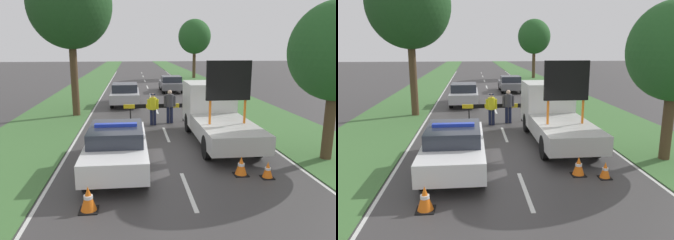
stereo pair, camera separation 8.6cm
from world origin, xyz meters
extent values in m
plane|color=#3D3A3A|center=(0.00, 0.00, 0.00)|extent=(160.00, 160.00, 0.00)
cube|color=silver|center=(0.00, -2.79, 0.00)|extent=(0.12, 2.57, 0.01)
cube|color=silver|center=(0.00, 3.29, 0.00)|extent=(0.12, 2.57, 0.01)
cube|color=silver|center=(0.00, 9.37, 0.00)|extent=(0.12, 2.57, 0.01)
cube|color=silver|center=(0.00, 15.44, 0.00)|extent=(0.12, 2.57, 0.01)
cube|color=silver|center=(0.00, 21.52, 0.00)|extent=(0.12, 2.57, 0.01)
cube|color=silver|center=(0.00, 27.60, 0.00)|extent=(0.12, 2.57, 0.01)
cube|color=silver|center=(0.00, 33.67, 0.00)|extent=(0.12, 2.57, 0.01)
cube|color=silver|center=(0.00, 39.75, 0.00)|extent=(0.12, 2.57, 0.01)
cube|color=silver|center=(-3.99, 13.37, 0.00)|extent=(0.10, 59.18, 0.01)
cube|color=silver|center=(3.99, 13.37, 0.00)|extent=(0.10, 59.18, 0.01)
cube|color=#427038|center=(-6.08, 20.00, 0.01)|extent=(3.98, 120.00, 0.03)
cube|color=#427038|center=(6.08, 20.00, 0.01)|extent=(3.98, 120.00, 0.03)
cube|color=white|center=(-2.05, -0.82, 0.69)|extent=(1.91, 4.88, 0.63)
cube|color=#282D38|center=(-2.05, -0.97, 1.24)|extent=(1.68, 2.24, 0.46)
cylinder|color=black|center=(-2.88, 0.69, 0.38)|extent=(0.24, 0.76, 0.76)
cylinder|color=black|center=(-1.21, 0.69, 0.38)|extent=(0.24, 0.76, 0.76)
cylinder|color=black|center=(-2.88, -2.33, 0.38)|extent=(0.24, 0.76, 0.76)
cylinder|color=black|center=(-1.21, -2.33, 0.38)|extent=(0.24, 0.76, 0.76)
cube|color=#1E38C6|center=(-2.05, -0.97, 1.52)|extent=(1.34, 0.24, 0.10)
cube|color=#193399|center=(-2.05, -0.82, 0.73)|extent=(1.92, 4.00, 0.10)
cube|color=black|center=(-2.05, 1.66, 0.63)|extent=(1.05, 0.08, 0.38)
cube|color=white|center=(2.05, 3.67, 1.39)|extent=(2.12, 2.23, 1.90)
cube|color=#232833|center=(2.05, 4.76, 1.73)|extent=(1.80, 0.04, 0.84)
cube|color=#B2B2AD|center=(2.05, 0.56, 0.77)|extent=(2.12, 3.99, 0.66)
cylinder|color=#D16619|center=(1.37, 0.56, 1.55)|extent=(0.09, 0.09, 0.90)
cylinder|color=#D16619|center=(2.72, 0.56, 1.55)|extent=(0.09, 0.09, 0.90)
cube|color=black|center=(2.05, 0.56, 2.73)|extent=(1.68, 0.12, 1.47)
cylinder|color=black|center=(1.11, 3.67, 0.44)|extent=(0.24, 0.88, 0.88)
cylinder|color=black|center=(2.99, 3.67, 0.44)|extent=(0.24, 0.88, 0.88)
cylinder|color=black|center=(1.11, -0.24, 0.44)|extent=(0.24, 0.88, 0.88)
cylinder|color=black|center=(2.99, -0.24, 0.44)|extent=(0.24, 0.88, 0.88)
cylinder|color=black|center=(-1.63, 5.95, 0.38)|extent=(0.07, 0.07, 0.76)
cylinder|color=black|center=(1.22, 5.95, 0.38)|extent=(0.07, 0.07, 0.76)
cube|color=yellow|center=(-1.69, 5.95, 0.86)|extent=(0.59, 0.08, 0.21)
cube|color=black|center=(-1.10, 5.95, 0.86)|extent=(0.59, 0.08, 0.21)
cube|color=yellow|center=(-0.50, 5.95, 0.86)|extent=(0.59, 0.08, 0.21)
cube|color=black|center=(0.09, 5.95, 0.86)|extent=(0.59, 0.08, 0.21)
cube|color=yellow|center=(0.68, 5.95, 0.86)|extent=(0.59, 0.08, 0.21)
cube|color=black|center=(1.28, 5.95, 0.86)|extent=(0.59, 0.08, 0.21)
cylinder|color=#191E38|center=(-0.55, 5.24, 0.41)|extent=(0.15, 0.15, 0.81)
cylinder|color=#191E38|center=(-0.39, 5.24, 0.41)|extent=(0.15, 0.15, 0.81)
cylinder|color=yellow|center=(-0.47, 5.24, 1.12)|extent=(0.37, 0.37, 0.61)
cylinder|color=yellow|center=(-0.70, 5.24, 1.09)|extent=(0.12, 0.12, 0.52)
cylinder|color=yellow|center=(-0.24, 5.24, 1.09)|extent=(0.12, 0.12, 0.52)
sphere|color=beige|center=(-0.47, 5.24, 1.53)|extent=(0.21, 0.21, 0.21)
cylinder|color=#141933|center=(-0.47, 5.24, 1.58)|extent=(0.24, 0.24, 0.05)
cylinder|color=#191E38|center=(0.34, 5.58, 0.44)|extent=(0.16, 0.16, 0.88)
cylinder|color=#191E38|center=(0.53, 5.58, 0.44)|extent=(0.16, 0.16, 0.88)
cylinder|color=#3D3D42|center=(0.43, 5.58, 1.20)|extent=(0.40, 0.40, 0.66)
cylinder|color=#3D3D42|center=(0.19, 5.58, 1.17)|extent=(0.13, 0.13, 0.56)
cylinder|color=#3D3D42|center=(0.68, 5.58, 1.17)|extent=(0.13, 0.13, 0.56)
sphere|color=beige|center=(0.43, 5.58, 1.64)|extent=(0.23, 0.23, 0.23)
cube|color=black|center=(1.84, -1.83, 0.01)|extent=(0.44, 0.44, 0.03)
cone|color=orange|center=(1.84, -1.83, 0.32)|extent=(0.37, 0.37, 0.58)
cylinder|color=white|center=(1.84, -1.83, 0.35)|extent=(0.21, 0.21, 0.08)
cube|color=black|center=(2.58, -2.15, 0.01)|extent=(0.37, 0.37, 0.03)
cone|color=orange|center=(2.58, -2.15, 0.28)|extent=(0.32, 0.32, 0.49)
cylinder|color=white|center=(2.58, -2.15, 0.30)|extent=(0.18, 0.18, 0.07)
cube|color=black|center=(-2.64, -3.66, 0.01)|extent=(0.47, 0.47, 0.03)
cone|color=orange|center=(-2.64, -3.66, 0.34)|extent=(0.40, 0.40, 0.61)
cylinder|color=white|center=(-2.64, -3.66, 0.37)|extent=(0.22, 0.22, 0.09)
cube|color=#B2B2B7|center=(-2.01, 11.57, 0.63)|extent=(1.91, 4.28, 0.62)
cube|color=#282D38|center=(-2.01, 11.44, 1.21)|extent=(1.68, 1.97, 0.54)
cylinder|color=black|center=(-2.84, 12.90, 0.32)|extent=(0.24, 0.65, 0.65)
cylinder|color=black|center=(-1.17, 12.90, 0.32)|extent=(0.24, 0.65, 0.65)
cylinder|color=black|center=(-2.84, 10.24, 0.32)|extent=(0.24, 0.65, 0.65)
cylinder|color=black|center=(-1.17, 10.24, 0.32)|extent=(0.24, 0.65, 0.65)
cube|color=slate|center=(1.98, 18.08, 0.60)|extent=(1.92, 4.21, 0.55)
cube|color=#282D38|center=(1.98, 17.95, 1.13)|extent=(1.69, 1.94, 0.51)
cylinder|color=black|center=(1.14, 19.38, 0.32)|extent=(0.24, 0.64, 0.64)
cylinder|color=black|center=(2.83, 19.38, 0.32)|extent=(0.24, 0.64, 0.64)
cylinder|color=black|center=(1.14, 16.78, 0.32)|extent=(0.24, 0.64, 0.64)
cylinder|color=black|center=(2.83, 16.78, 0.32)|extent=(0.24, 0.64, 0.64)
cylinder|color=#4C3823|center=(-4.79, 8.08, 2.25)|extent=(0.42, 0.42, 4.50)
ellipsoid|color=#1E471E|center=(-4.79, 8.08, 6.23)|extent=(4.61, 4.61, 4.84)
cylinder|color=#4C3823|center=(6.42, 30.51, 1.83)|extent=(0.40, 0.40, 3.67)
ellipsoid|color=#235623|center=(6.42, 30.51, 5.20)|extent=(4.07, 4.07, 4.27)
cylinder|color=#4C3823|center=(5.37, -0.69, 1.31)|extent=(0.38, 0.38, 2.61)
camera|label=1|loc=(-1.50, -11.22, 3.96)|focal=35.00mm
camera|label=2|loc=(-1.41, -11.23, 3.96)|focal=35.00mm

